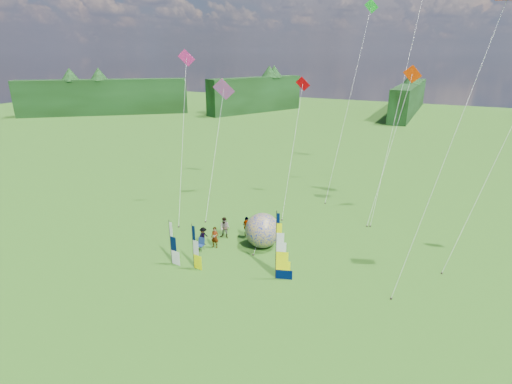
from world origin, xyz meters
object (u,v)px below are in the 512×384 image
at_px(camp_chair, 200,245).
at_px(kite_whale, 399,95).
at_px(side_banner_far, 171,243).
at_px(spectator_a, 215,237).
at_px(spectator_d, 247,227).
at_px(side_banner_left, 193,247).
at_px(spectator_c, 203,236).
at_px(spectator_b, 225,228).
at_px(feather_banner_main, 276,247).
at_px(bol_inflatable, 263,230).

height_order(camp_chair, kite_whale, kite_whale).
bearing_deg(camp_chair, side_banner_far, -108.06).
bearing_deg(spectator_a, spectator_d, 56.81).
distance_m(side_banner_left, spectator_c, 3.69).
bearing_deg(side_banner_far, side_banner_left, 11.16).
xyz_separation_m(spectator_a, camp_chair, (-0.77, -0.97, -0.36)).
height_order(side_banner_left, spectator_b, side_banner_left).
bearing_deg(side_banner_left, spectator_a, 102.40).
xyz_separation_m(spectator_b, spectator_d, (1.55, 0.96, -0.00)).
bearing_deg(spectator_a, side_banner_far, -119.63).
xyz_separation_m(feather_banner_main, spectator_b, (-6.34, 3.95, -1.52)).
xyz_separation_m(side_banner_left, spectator_a, (-0.33, 3.40, -0.81)).
bearing_deg(spectator_a, feather_banner_main, -25.75).
xyz_separation_m(side_banner_left, kite_whale, (10.44, 18.92, 9.24)).
height_order(side_banner_left, camp_chair, side_banner_left).
relative_size(feather_banner_main, spectator_d, 2.68).
relative_size(side_banner_far, camp_chair, 3.31).
relative_size(feather_banner_main, camp_chair, 4.84).
relative_size(feather_banner_main, kite_whale, 0.22).
bearing_deg(spectator_c, spectator_a, -80.28).
bearing_deg(kite_whale, feather_banner_main, -116.30).
xyz_separation_m(spectator_a, spectator_d, (1.39, 2.79, 0.04)).
bearing_deg(spectator_a, kite_whale, 48.52).
height_order(spectator_a, kite_whale, kite_whale).
xyz_separation_m(feather_banner_main, bol_inflatable, (-2.86, 3.94, -1.04)).
height_order(spectator_b, kite_whale, kite_whale).
relative_size(side_banner_left, spectator_a, 1.93).
height_order(bol_inflatable, spectator_b, bol_inflatable).
bearing_deg(spectator_c, side_banner_left, -152.55).
distance_m(spectator_b, spectator_d, 1.83).
bearing_deg(side_banner_far, spectator_c, 87.65).
height_order(side_banner_left, spectator_c, side_banner_left).
height_order(bol_inflatable, spectator_d, bol_inflatable).
relative_size(feather_banner_main, spectator_b, 2.67).
relative_size(side_banner_far, spectator_d, 1.84).
xyz_separation_m(side_banner_left, spectator_c, (-1.36, 3.31, -0.90)).
bearing_deg(spectator_d, spectator_b, 65.99).
relative_size(side_banner_left, spectator_c, 2.17).
bearing_deg(feather_banner_main, camp_chair, 153.35).
distance_m(bol_inflatable, camp_chair, 5.02).
xyz_separation_m(side_banner_far, kite_whale, (12.27, 19.10, 9.25)).
relative_size(side_banner_far, spectator_a, 1.92).
bearing_deg(camp_chair, spectator_c, 104.45).
height_order(feather_banner_main, spectator_d, feather_banner_main).
relative_size(spectator_c, kite_whale, 0.07).
xyz_separation_m(camp_chair, kite_whale, (11.53, 16.49, 10.41)).
relative_size(camp_chair, kite_whale, 0.05).
bearing_deg(side_banner_far, spectator_b, 81.45).
xyz_separation_m(spectator_c, camp_chair, (0.27, -0.89, -0.27)).
xyz_separation_m(side_banner_far, spectator_b, (1.34, 5.41, -0.75)).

